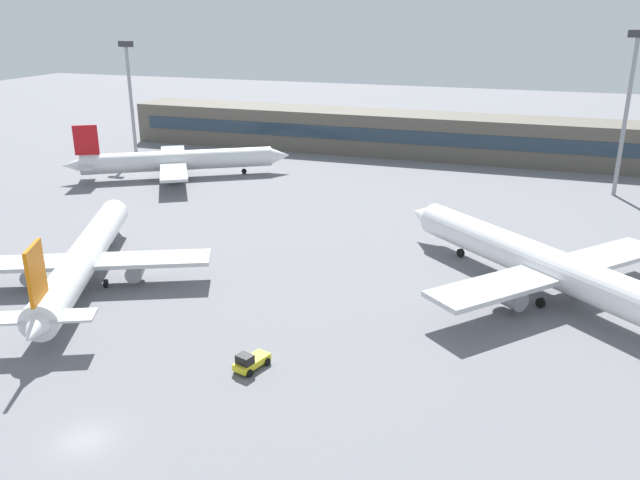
# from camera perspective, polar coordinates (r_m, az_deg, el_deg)

# --- Properties ---
(ground_plane) EXTENTS (400.00, 400.00, 0.00)m
(ground_plane) POSITION_cam_1_polar(r_m,az_deg,el_deg) (84.75, -3.31, -1.53)
(ground_plane) COLOR slate
(terminal_building) EXTENTS (123.54, 12.13, 9.00)m
(terminal_building) POSITION_cam_1_polar(r_m,az_deg,el_deg) (146.14, 6.65, 9.26)
(terminal_building) COLOR #5B564C
(terminal_building) RESTS_ON ground_plane
(airplane_near) EXTENTS (28.50, 39.55, 10.39)m
(airplane_near) POSITION_cam_1_polar(r_m,az_deg,el_deg) (81.20, -19.86, -1.30)
(airplane_near) COLOR white
(airplane_near) RESTS_ON ground_plane
(airplane_mid) EXTENTS (37.82, 34.41, 11.70)m
(airplane_mid) POSITION_cam_1_polar(r_m,az_deg,el_deg) (76.88, 19.05, -2.05)
(airplane_mid) COLOR white
(airplane_mid) RESTS_ON ground_plane
(airplane_far) EXTENTS (37.96, 27.69, 10.53)m
(airplane_far) POSITION_cam_1_polar(r_m,az_deg,el_deg) (127.43, -12.17, 6.82)
(airplane_far) COLOR white
(airplane_far) RESTS_ON ground_plane
(baggage_tug_yellow) EXTENTS (2.65, 3.88, 1.75)m
(baggage_tug_yellow) POSITION_cam_1_polar(r_m,az_deg,el_deg) (59.47, -6.14, -10.54)
(baggage_tug_yellow) COLOR yellow
(baggage_tug_yellow) RESTS_ON ground_plane
(floodlight_tower_west) EXTENTS (3.20, 0.80, 24.13)m
(floodlight_tower_west) POSITION_cam_1_polar(r_m,az_deg,el_deg) (147.36, -16.29, 12.46)
(floodlight_tower_west) COLOR gray
(floodlight_tower_west) RESTS_ON ground_plane
(floodlight_tower_east) EXTENTS (3.20, 0.80, 27.30)m
(floodlight_tower_east) POSITION_cam_1_polar(r_m,az_deg,el_deg) (121.12, 25.34, 10.76)
(floodlight_tower_east) COLOR gray
(floodlight_tower_east) RESTS_ON ground_plane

